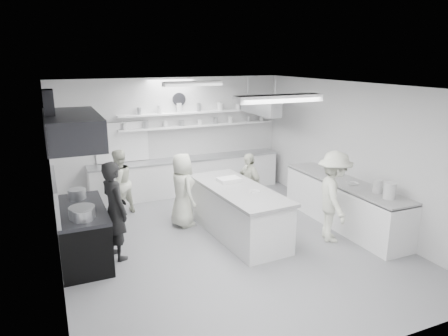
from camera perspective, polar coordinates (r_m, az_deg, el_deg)
name	(u,v)px	position (r m, az deg, el deg)	size (l,w,h in m)	color
floor	(226,243)	(8.20, 0.29, -10.24)	(6.00, 7.00, 0.02)	slate
ceiling	(226,85)	(7.43, 0.32, 11.32)	(6.00, 7.00, 0.02)	silver
wall_back	(172,136)	(10.89, -7.18, 4.39)	(6.00, 0.04, 3.00)	silver
wall_front	(354,243)	(4.87, 17.45, -9.85)	(6.00, 0.04, 3.00)	silver
wall_left	(53,188)	(7.07, -22.56, -2.53)	(0.04, 7.00, 3.00)	silver
wall_right	(354,153)	(9.27, 17.53, 1.92)	(0.04, 7.00, 3.00)	silver
stove	(83,235)	(7.81, -18.91, -8.75)	(0.80, 1.80, 0.90)	black
exhaust_hood	(72,129)	(7.28, -20.18, 5.09)	(0.85, 2.00, 0.50)	#27272B
back_counter	(188,176)	(10.94, -5.04, -1.11)	(5.00, 0.60, 0.92)	white
shelf_lower	(199,126)	(10.94, -3.49, 5.86)	(4.20, 0.26, 0.04)	white
shelf_upper	(199,112)	(10.89, -3.52, 7.67)	(4.20, 0.26, 0.04)	white
pass_through_window	(122,142)	(10.60, -13.89, 3.49)	(1.30, 0.04, 1.00)	black
wall_clock	(179,99)	(10.78, -6.25, 9.41)	(0.32, 0.32, 0.05)	white
right_counter	(344,204)	(9.19, 16.18, -4.79)	(0.74, 3.30, 0.94)	white
pot_rack	(260,106)	(10.52, 5.05, 8.48)	(0.30, 1.60, 0.40)	#B0B2B5
light_fixture_front	(279,99)	(5.84, 7.58, 9.48)	(1.30, 0.25, 0.10)	white
light_fixture_rear	(193,84)	(9.11, -4.36, 11.52)	(1.30, 0.25, 0.10)	white
prep_island	(238,213)	(8.35, 1.93, -6.16)	(0.96, 2.57, 0.95)	white
stove_pot	(82,214)	(7.16, -18.96, -5.96)	(0.42, 0.42, 0.23)	#B0B2B5
cook_stove	(115,210)	(7.54, -14.81, -5.68)	(0.65, 0.43, 1.78)	black
cook_back	(119,183)	(9.61, -14.34, -1.98)	(0.74, 0.57, 1.51)	silver
cook_island_left	(182,190)	(8.75, -5.77, -3.04)	(0.77, 0.50, 1.57)	silver
cook_island_right	(249,185)	(9.25, 3.42, -2.37)	(0.85, 0.36, 1.46)	silver
cook_right	(334,197)	(8.25, 14.87, -3.84)	(1.15, 0.66, 1.79)	silver
bowl_island_a	(235,181)	(8.66, 1.58, -1.84)	(0.25, 0.25, 0.06)	#B0B2B5
bowl_island_b	(255,193)	(7.96, 4.24, -3.41)	(0.20, 0.20, 0.06)	white
bowl_right	(352,184)	(8.89, 17.29, -2.15)	(0.23, 0.23, 0.06)	white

